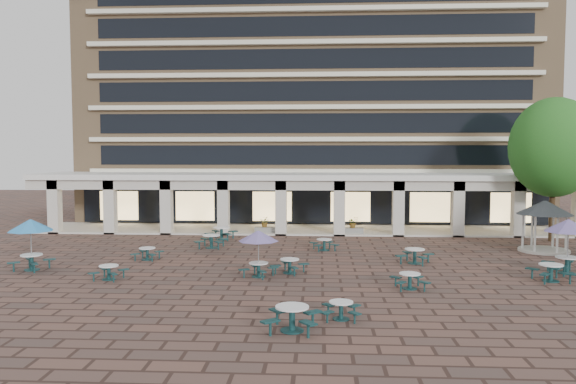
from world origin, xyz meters
The scene contains 21 objects.
ground centered at (0.00, 0.00, 0.00)m, with size 120.00×120.00×0.00m, color brown.
apartment_building centered at (0.00, 25.47, 12.60)m, with size 40.00×15.50×25.20m.
retail_arcade centered at (0.00, 14.80, 3.00)m, with size 42.00×6.60×4.40m.
picnic_table_0 centered at (-9.26, -2.44, 0.41)m, with size 1.66×1.66×0.68m.
picnic_table_1 centered at (-0.23, -9.62, 0.51)m, with size 2.06×2.06×0.86m.
picnic_table_2 centered at (1.47, -8.20, 0.39)m, with size 1.53×1.53×0.66m.
picnic_table_3 centered at (4.66, -3.48, 0.42)m, with size 1.67×1.67×0.70m.
picnic_table_4 centered at (-14.00, -0.55, 2.22)m, with size 2.26×2.26×2.61m.
picnic_table_5 centered at (-0.79, -0.54, 0.43)m, with size 1.97×1.97×0.72m.
picnic_table_6 centered at (-2.25, -1.46, 1.91)m, with size 1.95×1.95×2.25m.
picnic_table_7 centered at (11.46, -1.64, 0.49)m, with size 1.96×1.96×0.81m.
picnic_table_8 centered at (-8.95, 2.51, 0.41)m, with size 1.65×1.65×0.68m.
picnic_table_9 centered at (-6.12, 6.61, 0.50)m, with size 1.97×1.97×0.83m.
picnic_table_10 centered at (0.98, 6.11, 0.42)m, with size 1.86×1.86×0.70m.
picnic_table_11 centered at (12.97, 0.15, 2.30)m, with size 2.34×2.34×2.70m.
picnic_table_12 centered at (-6.07, 10.00, 0.52)m, with size 2.13×2.13×0.87m.
picnic_table_13 centered at (5.84, 2.30, 0.48)m, with size 2.21×2.21×0.80m.
gazebo centered at (14.30, 6.47, 2.33)m, with size 3.32×3.32×3.09m.
tree_east_c centered at (16.38, 10.57, 6.35)m, with size 5.83×5.83×9.71m.
planter_left centered at (-3.34, 12.90, 0.52)m, with size 1.50×0.78×1.28m.
planter_right centered at (3.14, 12.90, 0.55)m, with size 1.50×0.88×1.31m.
Camera 1 is at (0.67, -28.08, 5.98)m, focal length 35.00 mm.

